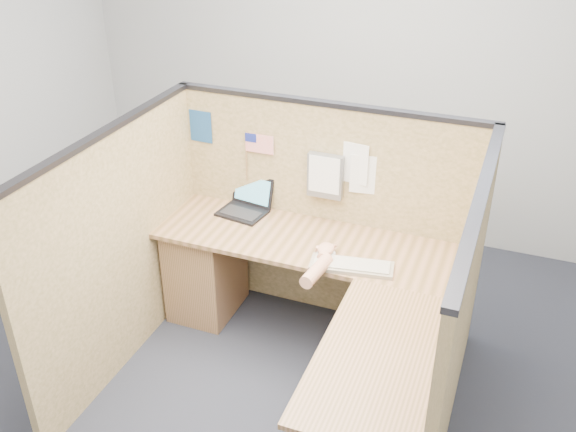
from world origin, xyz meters
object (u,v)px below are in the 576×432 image
at_px(l_desk, 315,327).
at_px(laptop, 246,203).
at_px(keyboard, 352,266).
at_px(mouse, 326,253).

distance_m(l_desk, laptop, 1.02).
relative_size(keyboard, mouse, 4.22).
distance_m(laptop, mouse, 0.77).
relative_size(l_desk, laptop, 5.83).
height_order(laptop, keyboard, laptop).
height_order(laptop, mouse, laptop).
height_order(l_desk, mouse, mouse).
relative_size(laptop, mouse, 2.80).
xyz_separation_m(l_desk, mouse, (-0.03, 0.26, 0.36)).
xyz_separation_m(l_desk, keyboard, (0.15, 0.19, 0.35)).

